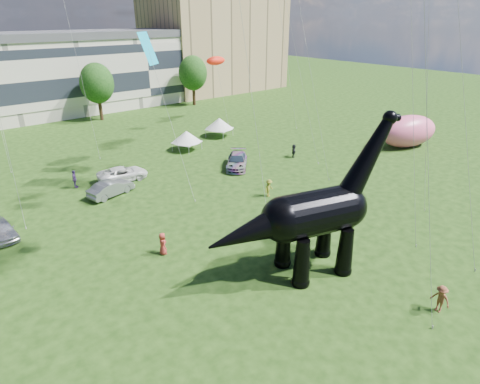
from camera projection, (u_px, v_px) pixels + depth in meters
ground at (335, 312)px, 23.22m from camera, size 220.00×220.00×0.00m
apartment_block at (214, 37)px, 87.66m from camera, size 28.00×18.00×22.00m
tree_mid_right at (96, 80)px, 62.42m from camera, size 5.20×5.20×9.44m
tree_far_right at (193, 70)px, 72.98m from camera, size 5.20×5.20×9.44m
dinosaur_sculpture at (309, 217)px, 25.31m from camera, size 13.06×5.65×10.74m
car_silver at (2, 230)px, 30.62m from camera, size 1.88×4.13×1.37m
car_grey at (111, 188)px, 37.73m from camera, size 4.72×2.60×1.47m
car_white at (123, 174)px, 41.24m from camera, size 5.38×3.15×1.41m
car_dark at (237, 161)px, 44.61m from camera, size 5.18×5.33×1.53m
gazebo_near at (187, 137)px, 49.89m from camera, size 4.51×4.51×2.48m
gazebo_far at (219, 124)px, 55.45m from camera, size 4.91×4.91×2.62m
inflatable_pink at (408, 131)px, 51.19m from camera, size 8.95×6.27×4.06m
visitors at (210, 217)px, 32.23m from camera, size 37.51×32.79×1.79m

